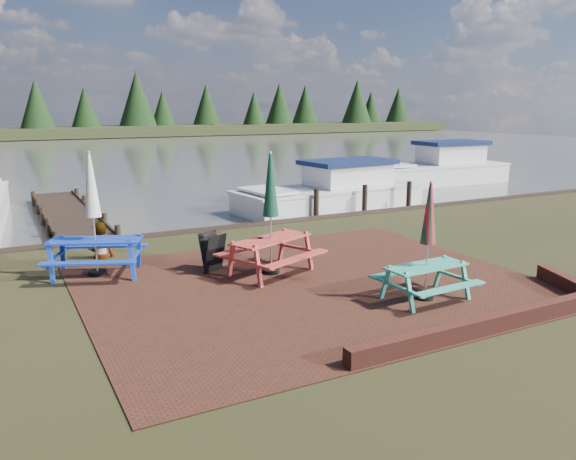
{
  "coord_description": "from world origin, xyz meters",
  "views": [
    {
      "loc": [
        -5.62,
        -8.63,
        3.61
      ],
      "look_at": [
        -0.09,
        1.82,
        1.0
      ],
      "focal_mm": 35.0,
      "sensor_mm": 36.0,
      "label": 1
    }
  ],
  "objects_px": {
    "picnic_table_blue": "(95,234)",
    "chalkboard": "(213,252)",
    "picnic_table_teal": "(427,260)",
    "picnic_table_red": "(271,233)",
    "jetty": "(68,212)",
    "boat_near": "(333,193)",
    "boat_far": "(439,170)",
    "person": "(98,222)"
  },
  "relations": [
    {
      "from": "picnic_table_red",
      "to": "jetty",
      "type": "distance_m",
      "value": 9.78
    },
    {
      "from": "boat_near",
      "to": "chalkboard",
      "type": "bearing_deg",
      "value": 125.73
    },
    {
      "from": "chalkboard",
      "to": "person",
      "type": "height_order",
      "value": "person"
    },
    {
      "from": "picnic_table_teal",
      "to": "picnic_table_red",
      "type": "height_order",
      "value": "picnic_table_red"
    },
    {
      "from": "picnic_table_red",
      "to": "jetty",
      "type": "height_order",
      "value": "picnic_table_red"
    },
    {
      "from": "boat_near",
      "to": "person",
      "type": "height_order",
      "value": "person"
    },
    {
      "from": "picnic_table_teal",
      "to": "boat_far",
      "type": "xyz_separation_m",
      "value": [
        12.83,
        13.59,
        -0.3
      ]
    },
    {
      "from": "boat_far",
      "to": "person",
      "type": "xyz_separation_m",
      "value": [
        -17.76,
        -7.57,
        0.4
      ]
    },
    {
      "from": "picnic_table_teal",
      "to": "boat_far",
      "type": "relative_size",
      "value": 0.3
    },
    {
      "from": "picnic_table_teal",
      "to": "chalkboard",
      "type": "distance_m",
      "value": 4.69
    },
    {
      "from": "picnic_table_teal",
      "to": "person",
      "type": "xyz_separation_m",
      "value": [
        -4.93,
        6.02,
        0.1
      ]
    },
    {
      "from": "picnic_table_red",
      "to": "picnic_table_blue",
      "type": "bearing_deg",
      "value": 132.28
    },
    {
      "from": "picnic_table_blue",
      "to": "chalkboard",
      "type": "height_order",
      "value": "picnic_table_blue"
    },
    {
      "from": "picnic_table_blue",
      "to": "chalkboard",
      "type": "bearing_deg",
      "value": 1.79
    },
    {
      "from": "picnic_table_blue",
      "to": "picnic_table_teal",
      "type": "bearing_deg",
      "value": -18.09
    },
    {
      "from": "boat_near",
      "to": "boat_far",
      "type": "relative_size",
      "value": 1.01
    },
    {
      "from": "picnic_table_teal",
      "to": "picnic_table_blue",
      "type": "distance_m",
      "value": 6.96
    },
    {
      "from": "picnic_table_red",
      "to": "chalkboard",
      "type": "distance_m",
      "value": 1.4
    },
    {
      "from": "chalkboard",
      "to": "picnic_table_teal",
      "type": "bearing_deg",
      "value": -74.69
    },
    {
      "from": "picnic_table_blue",
      "to": "jetty",
      "type": "bearing_deg",
      "value": 110.66
    },
    {
      "from": "picnic_table_teal",
      "to": "picnic_table_red",
      "type": "xyz_separation_m",
      "value": [
        -1.84,
        2.9,
        0.14
      ]
    },
    {
      "from": "jetty",
      "to": "chalkboard",
      "type": "bearing_deg",
      "value": -76.5
    },
    {
      "from": "picnic_table_teal",
      "to": "chalkboard",
      "type": "relative_size",
      "value": 2.6
    },
    {
      "from": "person",
      "to": "boat_near",
      "type": "bearing_deg",
      "value": -145.58
    },
    {
      "from": "boat_near",
      "to": "person",
      "type": "bearing_deg",
      "value": 107.62
    },
    {
      "from": "boat_near",
      "to": "boat_far",
      "type": "bearing_deg",
      "value": -72.67
    },
    {
      "from": "person",
      "to": "picnic_table_teal",
      "type": "bearing_deg",
      "value": 140.5
    },
    {
      "from": "picnic_table_teal",
      "to": "boat_near",
      "type": "height_order",
      "value": "picnic_table_teal"
    },
    {
      "from": "picnic_table_red",
      "to": "boat_far",
      "type": "xyz_separation_m",
      "value": [
        14.68,
        10.69,
        -0.44
      ]
    },
    {
      "from": "jetty",
      "to": "person",
      "type": "xyz_separation_m",
      "value": [
        0.02,
        -6.12,
        0.77
      ]
    },
    {
      "from": "picnic_table_red",
      "to": "boat_near",
      "type": "bearing_deg",
      "value": 27.59
    },
    {
      "from": "jetty",
      "to": "boat_near",
      "type": "xyz_separation_m",
      "value": [
        9.19,
        -2.19,
        0.28
      ]
    },
    {
      "from": "picnic_table_blue",
      "to": "boat_near",
      "type": "xyz_separation_m",
      "value": [
        9.49,
        5.39,
        -0.54
      ]
    },
    {
      "from": "picnic_table_red",
      "to": "chalkboard",
      "type": "xyz_separation_m",
      "value": [
        -1.07,
        0.76,
        -0.48
      ]
    },
    {
      "from": "boat_near",
      "to": "person",
      "type": "xyz_separation_m",
      "value": [
        -9.16,
        -3.93,
        0.49
      ]
    },
    {
      "from": "picnic_table_teal",
      "to": "boat_far",
      "type": "distance_m",
      "value": 18.69
    },
    {
      "from": "picnic_table_red",
      "to": "boat_near",
      "type": "height_order",
      "value": "picnic_table_red"
    },
    {
      "from": "chalkboard",
      "to": "boat_near",
      "type": "relative_size",
      "value": 0.11
    },
    {
      "from": "boat_near",
      "to": "person",
      "type": "relative_size",
      "value": 4.27
    },
    {
      "from": "chalkboard",
      "to": "boat_far",
      "type": "relative_size",
      "value": 0.12
    },
    {
      "from": "jetty",
      "to": "person",
      "type": "distance_m",
      "value": 6.17
    },
    {
      "from": "chalkboard",
      "to": "jetty",
      "type": "height_order",
      "value": "chalkboard"
    }
  ]
}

